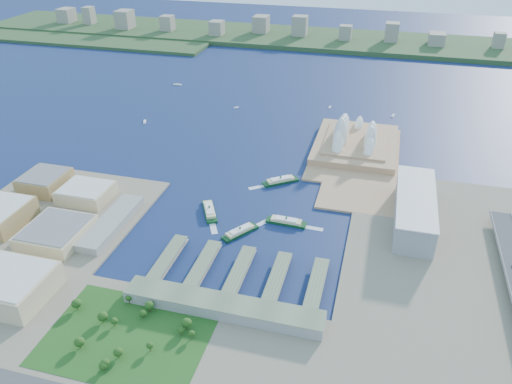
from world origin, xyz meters
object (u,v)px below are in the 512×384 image
(opera_house, at_px, (357,131))
(ferry_a, at_px, (209,209))
(toaster_building, at_px, (414,209))
(ferry_b, at_px, (281,179))
(ferry_c, at_px, (240,230))
(car_c, at_px, (512,266))
(ferry_d, at_px, (286,220))

(opera_house, distance_m, ferry_a, 296.68)
(toaster_building, distance_m, ferry_b, 192.63)
(toaster_building, relative_size, ferry_c, 3.11)
(toaster_building, bearing_deg, car_c, -39.58)
(ferry_a, relative_size, car_c, 11.74)
(toaster_building, bearing_deg, ferry_a, -170.00)
(opera_house, relative_size, ferry_a, 3.36)
(opera_house, distance_m, ferry_c, 303.15)
(toaster_building, distance_m, ferry_d, 160.14)
(opera_house, height_order, ferry_d, opera_house)
(opera_house, relative_size, ferry_d, 3.52)
(ferry_a, bearing_deg, opera_house, 28.78)
(ferry_b, xyz_separation_m, car_c, (284.24, -140.87, 10.50))
(toaster_building, height_order, ferry_d, toaster_building)
(ferry_b, xyz_separation_m, ferry_c, (-19.74, -137.36, -0.29))
(ferry_c, relative_size, ferry_d, 0.98)
(ferry_b, bearing_deg, car_c, 26.64)
(ferry_a, relative_size, ferry_c, 1.07)
(ferry_d, height_order, car_c, car_c)
(ferry_c, height_order, car_c, car_c)
(opera_house, bearing_deg, car_c, -56.03)
(ferry_a, distance_m, ferry_b, 125.10)
(opera_house, height_order, ferry_a, opera_house)
(ferry_b, distance_m, car_c, 317.40)
(ferry_c, xyz_separation_m, ferry_d, (49.71, 36.31, 0.11))
(toaster_building, relative_size, ferry_d, 3.03)
(toaster_building, bearing_deg, ferry_b, 162.62)
(opera_house, bearing_deg, ferry_b, -123.17)
(ferry_d, xyz_separation_m, car_c, (254.27, -39.82, 10.68))
(ferry_d, relative_size, car_c, 11.21)
(opera_house, relative_size, toaster_building, 1.16)
(toaster_building, relative_size, ferry_a, 2.90)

